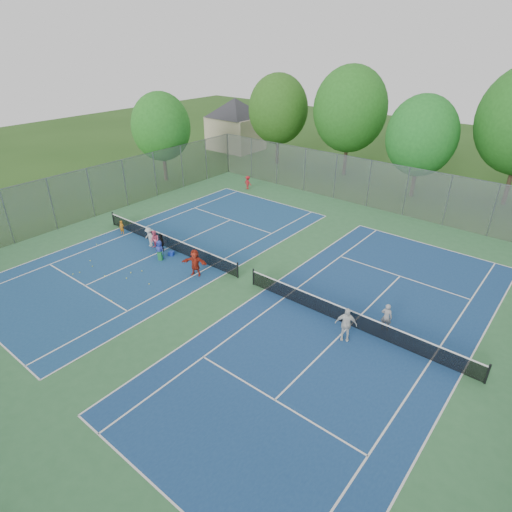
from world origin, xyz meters
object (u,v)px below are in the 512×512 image
at_px(net_left, 168,242).
at_px(ball_crate, 171,254).
at_px(instructor, 386,317).
at_px(ball_hopper, 161,256).
at_px(net_right, 351,319).

relative_size(net_left, ball_crate, 39.82).
bearing_deg(ball_crate, instructor, 5.68).
relative_size(ball_crate, instructor, 0.21).
xyz_separation_m(ball_crate, ball_hopper, (-0.05, -0.85, 0.15)).
bearing_deg(net_left, ball_hopper, -57.16).
height_order(ball_crate, instructor, instructor).
height_order(ball_crate, ball_hopper, ball_hopper).
xyz_separation_m(net_left, instructor, (15.47, 0.85, 0.30)).
bearing_deg(ball_hopper, net_right, 6.29).
relative_size(ball_crate, ball_hopper, 0.56).
bearing_deg(net_left, net_right, 0.00).
bearing_deg(ball_hopper, instructor, 8.95).
bearing_deg(net_left, instructor, 3.14).
bearing_deg(net_left, ball_crate, -31.16).
bearing_deg(net_right, net_left, 180.00).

